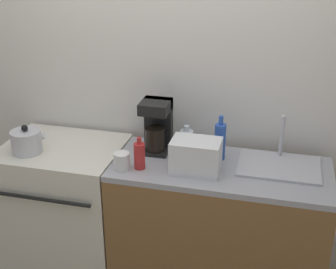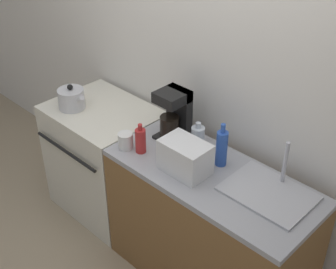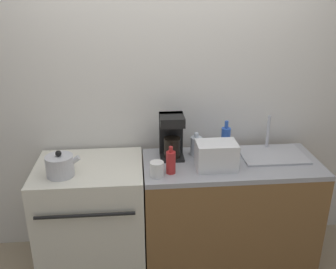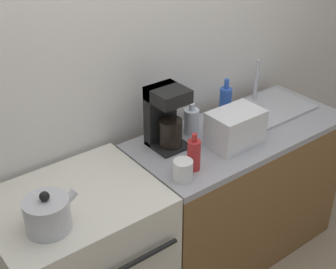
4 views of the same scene
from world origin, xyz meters
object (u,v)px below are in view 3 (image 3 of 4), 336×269
coffee_maker (172,135)px  cup_white (157,169)px  bottle_red (171,162)px  stove (93,217)px  bottle_blue (225,141)px  kettle (60,166)px  bottle_clear (196,146)px  toaster (216,155)px

coffee_maker → cup_white: size_ratio=3.22×
bottle_red → stove: bearing=165.4°
bottle_blue → bottle_red: size_ratio=1.42×
bottle_red → kettle: bearing=177.8°
stove → bottle_clear: size_ratio=4.91×
cup_white → bottle_blue: bearing=27.7°
stove → bottle_blue: 1.17m
coffee_maker → bottle_red: size_ratio=1.69×
toaster → coffee_maker: 0.38m
toaster → bottle_red: bearing=-171.6°
bottle_blue → bottle_red: bearing=-150.7°
bottle_blue → cup_white: size_ratio=2.69×
bottle_red → cup_white: bottle_red is taller
stove → kettle: bearing=-143.7°
toaster → cup_white: bearing=-168.7°
kettle → coffee_maker: 0.83m
bottle_blue → bottle_clear: bearing=170.1°
toaster → bottle_blue: bottle_blue is taller
stove → bottle_clear: 0.97m
stove → coffee_maker: size_ratio=2.63×
kettle → bottle_clear: 1.01m
cup_white → coffee_maker: bearing=67.1°
kettle → bottle_clear: bearing=14.5°
coffee_maker → bottle_blue: (0.41, -0.02, -0.05)m
toaster → coffee_maker: size_ratio=0.85×
stove → toaster: bearing=-6.6°
coffee_maker → toaster: bearing=-36.7°
bottle_clear → cup_white: size_ratio=1.72×
bottle_clear → cup_white: 0.46m
toaster → cup_white: size_ratio=2.73×
kettle → toaster: 1.09m
bottle_blue → bottle_clear: (-0.22, 0.04, -0.04)m
stove → bottle_blue: size_ratio=3.14×
bottle_blue → kettle: bearing=-169.8°
stove → bottle_red: bottle_red is taller
coffee_maker → stove: bearing=-169.4°
toaster → bottle_clear: toaster is taller
coffee_maker → bottle_blue: 0.42m
stove → toaster: 1.07m
bottle_clear → cup_white: bearing=-135.0°
stove → bottle_red: bearing=-14.6°
kettle → cup_white: size_ratio=2.27×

